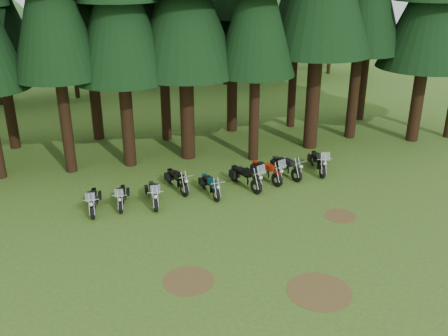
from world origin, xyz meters
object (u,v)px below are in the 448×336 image
at_px(motorcycle_2, 153,195).
at_px(motorcycle_3, 177,181).
at_px(motorcycle_6, 266,172).
at_px(motorcycle_7, 286,167).
at_px(motorcycle_1, 122,197).
at_px(motorcycle_5, 246,178).
at_px(motorcycle_4, 210,186).
at_px(motorcycle_8, 318,163).
at_px(motorcycle_0, 93,202).

bearing_deg(motorcycle_2, motorcycle_3, 44.42).
bearing_deg(motorcycle_3, motorcycle_6, -15.82).
bearing_deg(motorcycle_3, motorcycle_2, -150.86).
bearing_deg(motorcycle_2, motorcycle_7, 12.59).
height_order(motorcycle_1, motorcycle_3, motorcycle_1).
xyz_separation_m(motorcycle_3, motorcycle_5, (3.22, -0.83, 0.06)).
xyz_separation_m(motorcycle_1, motorcycle_7, (8.45, 0.69, 0.07)).
height_order(motorcycle_6, motorcycle_7, motorcycle_6).
xyz_separation_m(motorcycle_2, motorcycle_4, (2.73, 0.10, -0.02)).
xyz_separation_m(motorcycle_5, motorcycle_7, (2.46, 0.65, -0.03)).
height_order(motorcycle_2, motorcycle_5, motorcycle_5).
bearing_deg(motorcycle_8, motorcycle_7, -167.25).
height_order(motorcycle_2, motorcycle_6, motorcycle_6).
height_order(motorcycle_7, motorcycle_8, motorcycle_8).
xyz_separation_m(motorcycle_3, motorcycle_4, (1.35, -1.04, -0.02)).
xyz_separation_m(motorcycle_0, motorcycle_6, (8.53, 0.55, 0.05)).
height_order(motorcycle_0, motorcycle_2, motorcycle_2).
height_order(motorcycle_0, motorcycle_3, motorcycle_0).
bearing_deg(motorcycle_8, motorcycle_3, -168.54).
height_order(motorcycle_1, motorcycle_8, motorcycle_8).
bearing_deg(motorcycle_4, motorcycle_6, 7.21).
relative_size(motorcycle_6, motorcycle_7, 1.01).
height_order(motorcycle_3, motorcycle_4, motorcycle_3).
relative_size(motorcycle_3, motorcycle_5, 0.91).
relative_size(motorcycle_7, motorcycle_8, 0.98).
bearing_deg(motorcycle_3, motorcycle_0, -176.82).
height_order(motorcycle_4, motorcycle_6, motorcycle_6).
xyz_separation_m(motorcycle_0, motorcycle_4, (5.38, -0.07, -0.01)).
height_order(motorcycle_5, motorcycle_8, motorcycle_5).
bearing_deg(motorcycle_1, motorcycle_8, 16.22).
distance_m(motorcycle_5, motorcycle_6, 1.34).
relative_size(motorcycle_0, motorcycle_8, 0.90).
relative_size(motorcycle_0, motorcycle_1, 1.08).
relative_size(motorcycle_1, motorcycle_4, 0.93).
relative_size(motorcycle_0, motorcycle_6, 0.92).
bearing_deg(motorcycle_1, motorcycle_5, 12.84).
distance_m(motorcycle_6, motorcycle_8, 3.05).
bearing_deg(motorcycle_2, motorcycle_4, 6.94).
relative_size(motorcycle_2, motorcycle_6, 0.95).
bearing_deg(motorcycle_8, motorcycle_2, -160.99).
bearing_deg(motorcycle_7, motorcycle_5, -179.58).
bearing_deg(motorcycle_5, motorcycle_2, 167.85).
bearing_deg(motorcycle_5, motorcycle_8, -7.59).
distance_m(motorcycle_0, motorcycle_3, 4.15).
xyz_separation_m(motorcycle_5, motorcycle_6, (1.28, 0.41, -0.02)).
height_order(motorcycle_0, motorcycle_4, motorcycle_0).
xyz_separation_m(motorcycle_0, motorcycle_8, (11.57, 0.79, 0.05)).
xyz_separation_m(motorcycle_0, motorcycle_5, (7.25, 0.15, 0.07)).
xyz_separation_m(motorcycle_3, motorcycle_8, (7.54, -0.19, 0.03)).
distance_m(motorcycle_2, motorcycle_3, 1.80).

